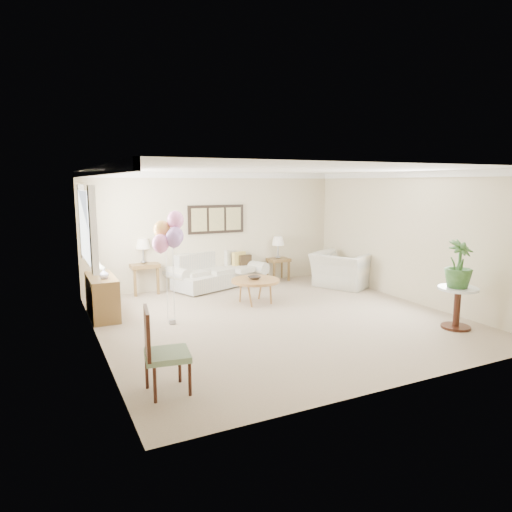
# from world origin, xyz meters

# --- Properties ---
(ground_plane) EXTENTS (6.00, 6.00, 0.00)m
(ground_plane) POSITION_xyz_m (0.00, 0.00, 0.00)
(ground_plane) COLOR tan
(room_shell) EXTENTS (6.04, 6.04, 2.60)m
(room_shell) POSITION_xyz_m (-0.11, 0.09, 1.63)
(room_shell) COLOR beige
(room_shell) RESTS_ON ground
(wall_art_triptych) EXTENTS (1.35, 0.06, 0.65)m
(wall_art_triptych) POSITION_xyz_m (0.00, 2.96, 1.55)
(wall_art_triptych) COLOR black
(wall_art_triptych) RESTS_ON ground
(sofa) EXTENTS (2.45, 1.47, 0.81)m
(sofa) POSITION_xyz_m (-0.10, 2.83, 0.32)
(sofa) COLOR beige
(sofa) RESTS_ON ground
(end_table_left) EXTENTS (0.61, 0.55, 0.66)m
(end_table_left) POSITION_xyz_m (-1.70, 2.94, 0.56)
(end_table_left) COLOR brown
(end_table_left) RESTS_ON ground
(end_table_right) EXTENTS (0.51, 0.46, 0.55)m
(end_table_right) POSITION_xyz_m (1.55, 2.83, 0.46)
(end_table_right) COLOR brown
(end_table_right) RESTS_ON ground
(lamp_left) EXTENTS (0.30, 0.30, 0.53)m
(lamp_left) POSITION_xyz_m (-1.70, 2.94, 1.07)
(lamp_left) COLOR gray
(lamp_left) RESTS_ON end_table_left
(lamp_right) EXTENTS (0.30, 0.30, 0.54)m
(lamp_right) POSITION_xyz_m (1.55, 2.83, 0.96)
(lamp_right) COLOR gray
(lamp_right) RESTS_ON end_table_right
(coffee_table) EXTENTS (0.96, 0.96, 0.48)m
(coffee_table) POSITION_xyz_m (0.11, 1.13, 0.45)
(coffee_table) COLOR olive
(coffee_table) RESTS_ON ground
(decor_bowl) EXTENTS (0.26, 0.26, 0.06)m
(decor_bowl) POSITION_xyz_m (0.09, 1.15, 0.52)
(decor_bowl) COLOR #2A241F
(decor_bowl) RESTS_ON coffee_table
(armchair) EXTENTS (1.49, 1.56, 0.79)m
(armchair) POSITION_xyz_m (2.54, 1.57, 0.40)
(armchair) COLOR beige
(armchair) RESTS_ON ground
(side_table) EXTENTS (0.64, 0.64, 0.69)m
(side_table) POSITION_xyz_m (2.40, -1.74, 0.52)
(side_table) COLOR silver
(side_table) RESTS_ON ground
(potted_plant) EXTENTS (0.44, 0.44, 0.78)m
(potted_plant) POSITION_xyz_m (2.37, -1.75, 1.08)
(potted_plant) COLOR #28521E
(potted_plant) RESTS_ON side_table
(accent_chair) EXTENTS (0.56, 0.56, 1.01)m
(accent_chair) POSITION_xyz_m (-2.57, -1.94, 0.53)
(accent_chair) COLOR gray
(accent_chair) RESTS_ON ground
(credenza) EXTENTS (0.46, 1.20, 0.74)m
(credenza) POSITION_xyz_m (-2.76, 1.50, 0.37)
(credenza) COLOR brown
(credenza) RESTS_ON ground
(vase_white) EXTENTS (0.20, 0.20, 0.17)m
(vase_white) POSITION_xyz_m (-2.74, 1.26, 0.83)
(vase_white) COLOR #B0ADC7
(vase_white) RESTS_ON credenza
(vase_sage) EXTENTS (0.21, 0.21, 0.21)m
(vase_sage) POSITION_xyz_m (-2.74, 1.79, 0.84)
(vase_sage) COLOR beige
(vase_sage) RESTS_ON credenza
(balloon_cluster) EXTENTS (0.56, 0.50, 1.93)m
(balloon_cluster) POSITION_xyz_m (-1.76, 0.53, 1.54)
(balloon_cluster) COLOR gray
(balloon_cluster) RESTS_ON ground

